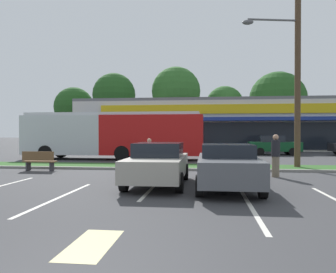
{
  "coord_description": "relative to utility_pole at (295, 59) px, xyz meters",
  "views": [
    {
      "loc": [
        1.84,
        -3.29,
        1.85
      ],
      "look_at": [
        -0.62,
        18.1,
        1.61
      ],
      "focal_mm": 35.16,
      "sensor_mm": 36.0,
      "label": 1
    }
  ],
  "objects": [
    {
      "name": "tree_mid_left",
      "position": [
        -8.87,
        30.82,
        2.37
      ],
      "size": [
        7.15,
        7.15,
        11.55
      ],
      "color": "#473323",
      "rests_on": "ground_plane"
    },
    {
      "name": "storefront_building",
      "position": [
        -2.72,
        21.28,
        -2.85
      ],
      "size": [
        31.63,
        12.03,
        5.48
      ],
      "color": "beige",
      "rests_on": "ground_plane"
    },
    {
      "name": "tree_mid_right",
      "position": [
        5.88,
        31.94,
        1.03
      ],
      "size": [
        8.21,
        8.21,
        10.73
      ],
      "color": "#473323",
      "rests_on": "ground_plane"
    },
    {
      "name": "bus_stop_bench",
      "position": [
        -12.58,
        -2.18,
        -5.09
      ],
      "size": [
        1.6,
        0.45,
        0.95
      ],
      "rotation": [
        0.0,
        0.0,
        3.14
      ],
      "color": "brown",
      "rests_on": "ground_plane"
    },
    {
      "name": "car_2",
      "position": [
        -6.18,
        -5.84,
        -4.82
      ],
      "size": [
        1.97,
        4.47,
        1.49
      ],
      "rotation": [
        0.0,
        0.0,
        -1.57
      ],
      "color": "#9E998C",
      "rests_on": "ground_plane"
    },
    {
      "name": "parking_stripe_3",
      "position": [
        -3.39,
        -9.0,
        -5.59
      ],
      "size": [
        0.12,
        4.8,
        0.01
      ],
      "primitive_type": "cube",
      "color": "silver",
      "rests_on": "ground_plane"
    },
    {
      "name": "curb_lip",
      "position": [
        -6.35,
        -1.28,
        -5.53
      ],
      "size": [
        56.0,
        0.24,
        0.12
      ],
      "primitive_type": "cube",
      "color": "gray",
      "rests_on": "ground_plane"
    },
    {
      "name": "city_bus",
      "position": [
        -10.95,
        5.05,
        -3.83
      ],
      "size": [
        12.6,
        2.74,
        3.25
      ],
      "rotation": [
        0.0,
        0.0,
        3.13
      ],
      "color": "#B71414",
      "rests_on": "ground_plane"
    },
    {
      "name": "grass_median",
      "position": [
        -6.35,
        -0.06,
        -5.53
      ],
      "size": [
        56.0,
        2.2,
        0.12
      ],
      "primitive_type": "cube",
      "color": "#2D5B23",
      "rests_on": "ground_plane"
    },
    {
      "name": "pedestrian_near_bench",
      "position": [
        -7.19,
        -1.9,
        -4.8
      ],
      "size": [
        0.32,
        0.32,
        1.59
      ],
      "rotation": [
        0.0,
        0.0,
        5.98
      ],
      "color": "#47423D",
      "rests_on": "ground_plane"
    },
    {
      "name": "car_1",
      "position": [
        -3.8,
        -6.48,
        -4.82
      ],
      "size": [
        2.0,
        4.35,
        1.47
      ],
      "rotation": [
        0.0,
        0.0,
        -1.57
      ],
      "color": "#515459",
      "rests_on": "ground_plane"
    },
    {
      "name": "parking_stripe_2",
      "position": [
        -6.29,
        -6.34,
        -5.59
      ],
      "size": [
        0.12,
        4.8,
        0.01
      ],
      "primitive_type": "cube",
      "color": "silver",
      "rests_on": "ground_plane"
    },
    {
      "name": "pedestrian_by_pole",
      "position": [
        -1.6,
        -3.21,
        -4.7
      ],
      "size": [
        0.36,
        0.36,
        1.78
      ],
      "rotation": [
        0.0,
        0.0,
        5.25
      ],
      "color": "#726651",
      "rests_on": "ground_plane"
    },
    {
      "name": "utility_pole",
      "position": [
        0.0,
        0.0,
        0.0
      ],
      "size": [
        3.13,
        2.38,
        10.49
      ],
      "color": "#4C3826",
      "rests_on": "ground_plane"
    },
    {
      "name": "tree_far_left",
      "position": [
        -25.19,
        32.48,
        0.36
      ],
      "size": [
        6.16,
        6.16,
        9.05
      ],
      "color": "#473323",
      "rests_on": "ground_plane"
    },
    {
      "name": "tree_left",
      "position": [
        -17.65,
        28.82,
        1.76
      ],
      "size": [
        6.15,
        6.15,
        10.45
      ],
      "color": "#473323",
      "rests_on": "ground_plane"
    },
    {
      "name": "lot_arrow",
      "position": [
        -6.38,
        -12.13,
        -5.59
      ],
      "size": [
        0.7,
        1.6,
        0.01
      ],
      "primitive_type": "cube",
      "color": "beige",
      "rests_on": "ground_plane"
    },
    {
      "name": "car_0",
      "position": [
        1.19,
        11.18,
        -4.78
      ],
      "size": [
        4.18,
        1.99,
        1.61
      ],
      "color": "#0C3F1E",
      "rests_on": "ground_plane"
    },
    {
      "name": "parking_stripe_1",
      "position": [
        -8.66,
        -8.41,
        -5.59
      ],
      "size": [
        0.12,
        4.8,
        0.01
      ],
      "primitive_type": "cube",
      "color": "silver",
      "rests_on": "ground_plane"
    },
    {
      "name": "car_4",
      "position": [
        -13.0,
        11.51,
        -4.85
      ],
      "size": [
        4.71,
        1.89,
        1.43
      ],
      "color": "#9E998C",
      "rests_on": "ground_plane"
    },
    {
      "name": "tree_mid",
      "position": [
        -1.66,
        33.03,
        0.48
      ],
      "size": [
        5.69,
        5.69,
        8.93
      ],
      "color": "#473323",
      "rests_on": "ground_plane"
    }
  ]
}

